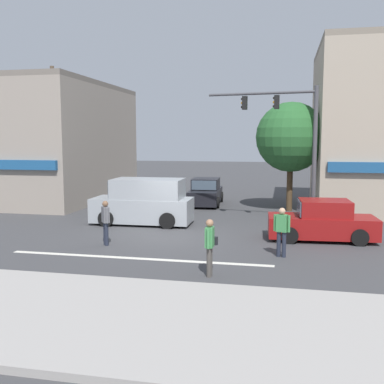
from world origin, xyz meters
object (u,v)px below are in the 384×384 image
at_px(pedestrian_foreground_with_bag, 210,244).
at_px(pedestrian_far_side, 106,220).
at_px(utility_pole_near_left, 54,136).
at_px(sedan_crossing_leftbound, 206,193).
at_px(sedan_waiting_far, 322,222).
at_px(traffic_light_mast, 292,134).
at_px(van_crossing_center, 144,203).
at_px(pedestrian_mid_crossing, 282,229).
at_px(street_tree, 291,137).

distance_m(pedestrian_foreground_with_bag, pedestrian_far_side, 5.31).
xyz_separation_m(utility_pole_near_left, sedan_crossing_leftbound, (8.02, 3.26, -3.39)).
bearing_deg(sedan_waiting_far, pedestrian_foreground_with_bag, -122.85).
height_order(sedan_waiting_far, pedestrian_far_side, pedestrian_far_side).
relative_size(traffic_light_mast, sedan_waiting_far, 1.48).
distance_m(van_crossing_center, pedestrian_mid_crossing, 7.87).
bearing_deg(street_tree, pedestrian_mid_crossing, -91.91).
bearing_deg(pedestrian_foreground_with_bag, street_tree, 79.44).
height_order(sedan_waiting_far, pedestrian_foreground_with_bag, pedestrian_foreground_with_bag).
bearing_deg(van_crossing_center, pedestrian_foreground_with_bag, -59.37).
xyz_separation_m(traffic_light_mast, pedestrian_far_side, (-6.76, -4.85, -3.23)).
distance_m(sedan_crossing_leftbound, pedestrian_far_side, 11.15).
bearing_deg(pedestrian_foreground_with_bag, sedan_crossing_leftbound, 100.47).
relative_size(utility_pole_near_left, pedestrian_mid_crossing, 4.74).
relative_size(street_tree, pedestrian_foreground_with_bag, 3.55).
relative_size(van_crossing_center, pedestrian_mid_crossing, 2.77).
bearing_deg(pedestrian_far_side, pedestrian_mid_crossing, -3.47).
bearing_deg(pedestrian_mid_crossing, sedan_waiting_far, 62.29).
bearing_deg(utility_pole_near_left, sedan_waiting_far, -20.22).
distance_m(pedestrian_foreground_with_bag, pedestrian_mid_crossing, 3.25).
height_order(street_tree, sedan_crossing_leftbound, street_tree).
relative_size(traffic_light_mast, sedan_crossing_leftbound, 1.48).
xyz_separation_m(street_tree, pedestrian_far_side, (-6.75, -9.59, -3.07)).
bearing_deg(sedan_crossing_leftbound, pedestrian_far_side, -99.50).
bearing_deg(van_crossing_center, utility_pole_near_left, 151.46).
xyz_separation_m(sedan_crossing_leftbound, pedestrian_foreground_with_bag, (2.58, -13.94, 0.24)).
bearing_deg(pedestrian_far_side, van_crossing_center, 88.50).
distance_m(street_tree, van_crossing_center, 9.00).
distance_m(utility_pole_near_left, pedestrian_mid_crossing, 15.32).
distance_m(sedan_crossing_leftbound, pedestrian_mid_crossing, 12.27).
bearing_deg(sedan_crossing_leftbound, traffic_light_mast, -51.30).
distance_m(utility_pole_near_left, traffic_light_mast, 13.25).
bearing_deg(pedestrian_mid_crossing, pedestrian_foreground_with_bag, -128.04).
distance_m(traffic_light_mast, pedestrian_foreground_with_bag, 8.76).
distance_m(sedan_waiting_far, pedestrian_mid_crossing, 3.31).
bearing_deg(pedestrian_far_side, sedan_crossing_leftbound, 80.50).
bearing_deg(street_tree, sedan_crossing_leftbound, 164.04).
height_order(sedan_crossing_leftbound, pedestrian_far_side, pedestrian_far_side).
bearing_deg(sedan_waiting_far, street_tree, 99.66).
bearing_deg(sedan_waiting_far, pedestrian_mid_crossing, -117.71).
relative_size(van_crossing_center, sedan_crossing_leftbound, 1.11).
height_order(traffic_light_mast, sedan_crossing_leftbound, traffic_light_mast).
bearing_deg(pedestrian_mid_crossing, van_crossing_center, 143.30).
height_order(van_crossing_center, sedan_crossing_leftbound, van_crossing_center).
xyz_separation_m(traffic_light_mast, van_crossing_center, (-6.64, -0.54, -3.17)).
distance_m(sedan_crossing_leftbound, pedestrian_foreground_with_bag, 14.18).
relative_size(street_tree, sedan_waiting_far, 1.41).
distance_m(street_tree, pedestrian_mid_crossing, 10.44).
height_order(street_tree, traffic_light_mast, traffic_light_mast).
bearing_deg(sedan_crossing_leftbound, van_crossing_center, -104.49).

